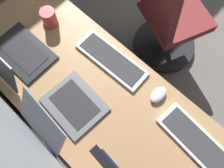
% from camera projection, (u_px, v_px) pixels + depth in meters
% --- Properties ---
extents(desk, '(1.82, 0.65, 0.73)m').
position_uv_depth(desk, '(106.00, 109.00, 1.23)').
color(desk, '#936D47').
rests_on(desk, ground).
extents(drawer_pedestal, '(0.40, 0.51, 0.69)m').
position_uv_depth(drawer_pedestal, '(68.00, 88.00, 1.60)').
color(drawer_pedestal, '#936D47').
rests_on(drawer_pedestal, ground).
extents(laptop_leftmost, '(0.35, 0.30, 0.22)m').
position_uv_depth(laptop_leftmost, '(12.00, 55.00, 1.20)').
color(laptop_leftmost, black).
rests_on(laptop_leftmost, desk).
extents(laptop_left, '(0.31, 0.37, 0.22)m').
position_uv_depth(laptop_left, '(62.00, 111.00, 1.09)').
color(laptop_left, '#595B60').
rests_on(laptop_left, desk).
extents(keyboard_main, '(0.43, 0.17, 0.02)m').
position_uv_depth(keyboard_main, '(198.00, 143.00, 1.08)').
color(keyboard_main, silver).
rests_on(keyboard_main, desk).
extents(keyboard_spare, '(0.43, 0.16, 0.02)m').
position_uv_depth(keyboard_spare, '(111.00, 59.00, 1.24)').
color(keyboard_spare, silver).
rests_on(keyboard_spare, desk).
extents(mouse_main, '(0.06, 0.10, 0.03)m').
position_uv_depth(mouse_main, '(158.00, 95.00, 1.16)').
color(mouse_main, silver).
rests_on(mouse_main, desk).
extents(coffee_mug, '(0.12, 0.08, 0.11)m').
position_uv_depth(coffee_mug, '(49.00, 18.00, 1.28)').
color(coffee_mug, '#A53338').
rests_on(coffee_mug, desk).
extents(office_chair, '(0.57, 0.61, 0.97)m').
position_uv_depth(office_chair, '(167.00, 19.00, 1.67)').
color(office_chair, maroon).
rests_on(office_chair, ground).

